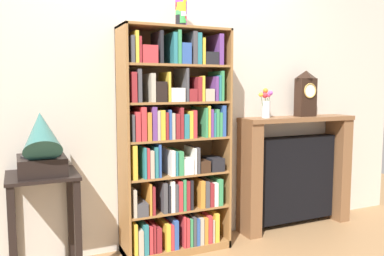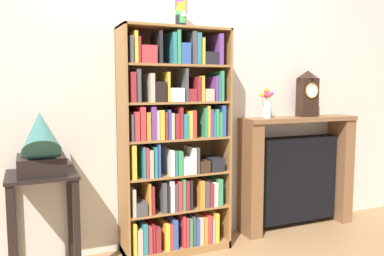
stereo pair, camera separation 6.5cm
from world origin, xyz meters
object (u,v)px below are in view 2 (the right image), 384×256
at_px(cup_stack, 181,9).
at_px(mantel_clock, 308,93).
at_px(bookshelf, 175,148).
at_px(side_table_left, 43,203).
at_px(flower_vase, 267,104).
at_px(fireplace_mantel, 296,173).
at_px(gramophone, 41,146).

relative_size(cup_stack, mantel_clock, 0.67).
relative_size(bookshelf, side_table_left, 2.42).
bearing_deg(cup_stack, flower_vase, 2.04).
relative_size(side_table_left, fireplace_mantel, 0.64).
xyz_separation_m(cup_stack, gramophone, (-1.05, -0.11, -0.98)).
distance_m(bookshelf, fireplace_mantel, 1.28).
bearing_deg(side_table_left, cup_stack, 2.97).
bearing_deg(mantel_clock, side_table_left, -177.90).
height_order(cup_stack, gramophone, cup_stack).
xyz_separation_m(cup_stack, side_table_left, (-1.05, -0.05, -1.39)).
xyz_separation_m(bookshelf, cup_stack, (0.06, 0.01, 1.08)).
bearing_deg(bookshelf, cup_stack, 5.15).
xyz_separation_m(side_table_left, mantel_clock, (2.31, 0.08, 0.73)).
distance_m(bookshelf, side_table_left, 1.03).
xyz_separation_m(cup_stack, mantel_clock, (1.26, 0.03, -0.65)).
distance_m(side_table_left, mantel_clock, 2.42).
distance_m(cup_stack, fireplace_mantel, 1.83).
bearing_deg(gramophone, flower_vase, 4.32).
distance_m(bookshelf, cup_stack, 1.08).
bearing_deg(bookshelf, mantel_clock, 1.55).
bearing_deg(mantel_clock, fireplace_mantel, 163.19).
bearing_deg(flower_vase, mantel_clock, 0.15).
xyz_separation_m(side_table_left, gramophone, (0.00, -0.06, 0.41)).
distance_m(cup_stack, side_table_left, 1.74).
distance_m(bookshelf, gramophone, 1.00).
distance_m(bookshelf, mantel_clock, 1.39).
height_order(bookshelf, fireplace_mantel, bookshelf).
xyz_separation_m(bookshelf, fireplace_mantel, (1.24, 0.06, -0.32)).
height_order(fireplace_mantel, flower_vase, flower_vase).
bearing_deg(cup_stack, fireplace_mantel, 2.70).
bearing_deg(side_table_left, flower_vase, 2.56).
bearing_deg(side_table_left, fireplace_mantel, 2.82).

